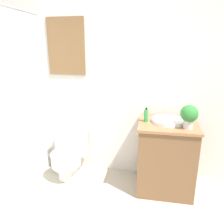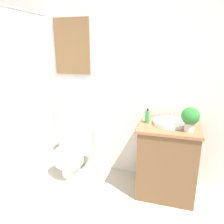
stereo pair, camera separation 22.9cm
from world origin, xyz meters
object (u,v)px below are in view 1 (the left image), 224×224
sink (168,121)px  soap_bottle (146,116)px  toilet (69,155)px  potted_plant (189,115)px

sink → soap_bottle: size_ratio=2.43×
sink → toilet: bearing=179.1°
sink → soap_bottle: 0.25m
toilet → sink: sink is taller
toilet → potted_plant: 1.53m
sink → potted_plant: size_ratio=1.60×
soap_bottle → potted_plant: (0.43, -0.13, 0.07)m
potted_plant → sink: bearing=141.5°
toilet → potted_plant: potted_plant is taller
sink → soap_bottle: (-0.24, -0.02, 0.05)m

